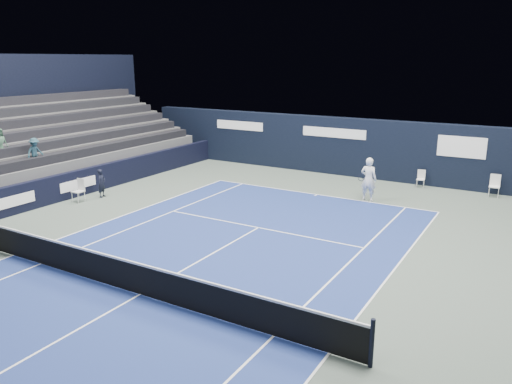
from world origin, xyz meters
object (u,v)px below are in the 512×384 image
Objects in this scene: folding_chair_back_b at (495,184)px; tennis_net at (138,278)px; folding_chair_back_a at (421,177)px; tennis_player at (369,179)px; line_judge_chair at (79,189)px.

folding_chair_back_b is 0.08× the size of tennis_net.
tennis_player reaches higher than folding_chair_back_a.
tennis_player is (-1.49, -3.71, 0.50)m from folding_chair_back_a.
tennis_player reaches higher than tennis_net.
tennis_player is at bearing -118.28° from folding_chair_back_a.
folding_chair_back_a is 16.28m from tennis_net.
folding_chair_back_a is 0.44× the size of tennis_player.
tennis_player reaches higher than line_judge_chair.
folding_chair_back_b is (3.32, -0.06, 0.10)m from folding_chair_back_a.
line_judge_chair is at bearing -149.02° from tennis_player.
tennis_net is at bearing -100.97° from tennis_player.
folding_chair_back_a is 4.03m from tennis_player.
line_judge_chair is 0.08× the size of tennis_net.
tennis_net is (8.67, -5.49, -0.07)m from line_judge_chair.
folding_chair_back_a is at bearing 68.19° from tennis_player.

